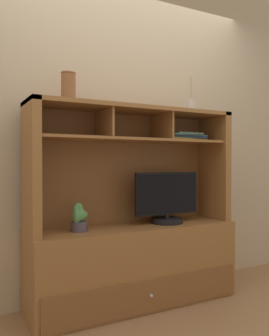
% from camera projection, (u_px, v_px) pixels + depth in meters
% --- Properties ---
extents(floor_plane, '(6.00, 6.00, 0.02)m').
position_uv_depth(floor_plane, '(135.00, 304.00, 2.71)').
color(floor_plane, '#946B47').
rests_on(floor_plane, ground).
extents(back_wall, '(6.00, 0.02, 2.80)m').
position_uv_depth(back_wall, '(119.00, 124.00, 2.92)').
color(back_wall, tan).
rests_on(back_wall, ground).
extents(media_console, '(1.62, 0.50, 1.50)m').
position_uv_depth(media_console, '(134.00, 245.00, 2.71)').
color(media_console, '#915E31').
rests_on(media_console, ground).
extents(tv_monitor, '(0.57, 0.25, 0.41)m').
position_uv_depth(tv_monitor, '(167.00, 201.00, 2.81)').
color(tv_monitor, black).
rests_on(tv_monitor, media_console).
extents(potted_orchid, '(0.13, 0.13, 0.20)m').
position_uv_depth(potted_orchid, '(79.00, 218.00, 2.48)').
color(potted_orchid, '#4A424F').
rests_on(potted_orchid, media_console).
extents(magazine_stack_left, '(0.42, 0.27, 0.06)m').
position_uv_depth(magazine_stack_left, '(183.00, 137.00, 2.94)').
color(magazine_stack_left, gold).
rests_on(magazine_stack_left, media_console).
extents(diffuser_bottle, '(0.08, 0.08, 0.30)m').
position_uv_depth(diffuser_bottle, '(191.00, 106.00, 2.92)').
color(diffuser_bottle, '#BBB2AF').
rests_on(diffuser_bottle, media_console).
extents(ceramic_vase, '(0.11, 0.11, 0.21)m').
position_uv_depth(ceramic_vase, '(68.00, 87.00, 2.42)').
color(ceramic_vase, brown).
rests_on(ceramic_vase, media_console).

